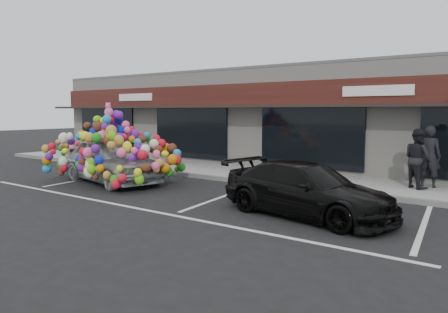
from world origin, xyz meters
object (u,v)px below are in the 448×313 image
Objects in this scene: black_sedan at (307,190)px; pedestrian_b at (418,159)px; toy_car at (111,155)px; pedestrian_a at (429,156)px.

black_sedan is 4.86m from pedestrian_b.
pedestrian_a is (9.19, 4.64, 0.13)m from toy_car.
pedestrian_a is 1.05× the size of pedestrian_b.
black_sedan is 2.31× the size of pedestrian_a.
pedestrian_b is at bearing 58.69° from pedestrian_a.
black_sedan is at bearing 70.60° from pedestrian_a.
pedestrian_a reaches higher than black_sedan.
toy_car reaches higher than pedestrian_a.
toy_car is 2.89× the size of pedestrian_b.
toy_car is 7.62m from black_sedan.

